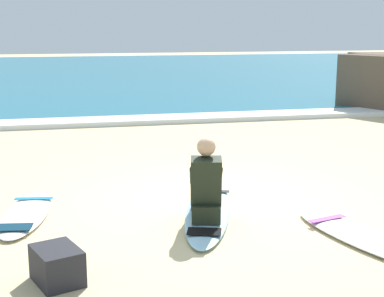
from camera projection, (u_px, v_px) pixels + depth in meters
name	position (u px, v px, depth m)	size (l,w,h in m)	color
ground_plane	(211.00, 202.00, 7.43)	(80.00, 80.00, 0.00)	beige
sea	(100.00, 73.00, 26.57)	(80.00, 28.00, 0.10)	teal
breaking_foam	(141.00, 120.00, 13.51)	(80.00, 0.90, 0.11)	white
surfboard_main	(208.00, 211.00, 6.98)	(1.27, 2.60, 0.08)	#9ED1E5
surfer_seated	(206.00, 187.00, 6.53)	(0.49, 0.76, 0.95)	black
surfboard_spare_near	(26.00, 214.00, 6.87)	(0.79, 1.84, 0.08)	white
surfboard_spare_far	(362.00, 237.00, 6.12)	(1.00, 2.03, 0.08)	white
beach_bag	(57.00, 265.00, 5.09)	(0.36, 0.48, 0.32)	#232328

